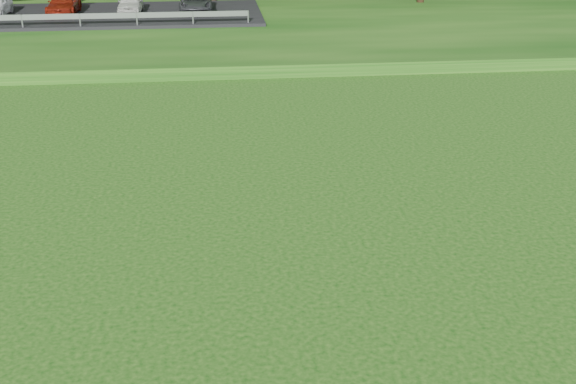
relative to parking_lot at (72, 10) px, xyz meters
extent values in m
cube|color=#0C3D0B|center=(23.51, 1.19, -0.73)|extent=(130.00, 30.00, 0.60)
cube|color=gray|center=(23.51, -12.81, -1.01)|extent=(130.00, 1.60, 0.04)
cube|color=black|center=(-0.49, 0.19, -0.34)|extent=(24.00, 9.00, 0.18)
imported|color=maroon|center=(-0.49, 0.19, 0.35)|extent=(1.68, 4.14, 1.20)
imported|color=silver|center=(3.51, 0.19, 0.35)|extent=(1.42, 3.52, 1.20)
imported|color=#343539|center=(7.51, 0.19, 0.35)|extent=(1.99, 4.32, 1.20)
camera|label=1|loc=(8.18, -45.90, 7.23)|focal=45.00mm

